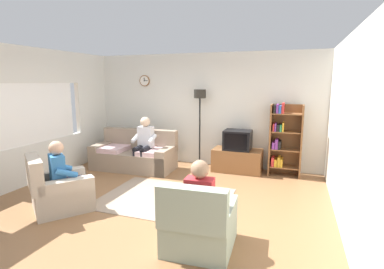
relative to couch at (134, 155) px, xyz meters
The scene contains 15 objects.
ground_plane 2.19m from the couch, 49.93° to the right, with size 12.00×12.00×0.00m, color #8C603D.
back_wall_assembly 2.01m from the couch, 35.60° to the left, with size 6.20×0.17×2.70m.
left_wall_assembly 2.42m from the couch, 131.91° to the right, with size 0.12×5.80×2.70m.
right_wall 4.69m from the couch, 21.32° to the right, with size 0.12×5.80×2.70m, color silver.
couch is the anchor object (origin of this frame).
tv_stand 2.40m from the couch, 14.22° to the left, with size 1.10×0.56×0.51m.
tv 2.43m from the couch, 13.65° to the left, with size 0.60×0.49×0.44m.
bookshelf 3.40m from the couch, 11.32° to the left, with size 0.68×0.36×1.58m.
floor_lamp 1.92m from the couch, 26.35° to the left, with size 0.28×0.28×1.85m.
armchair_near_window 2.40m from the couch, 89.16° to the right, with size 1.17×1.19×0.90m.
armchair_near_bookshelf 3.71m from the couch, 47.54° to the right, with size 0.85×0.92×0.90m.
area_rug 2.07m from the couch, 45.07° to the right, with size 2.20×1.70×0.01m, color gray.
person_on_couch 0.51m from the couch, 18.94° to the right, with size 0.52×0.54×1.24m.
person_in_left_armchair 2.35m from the couch, 87.80° to the right, with size 0.62×0.64×1.12m.
person_in_right_armchair 3.65m from the couch, 46.65° to the right, with size 0.53×0.55×1.12m.
Camera 1 is at (2.15, -4.29, 2.03)m, focal length 27.80 mm.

